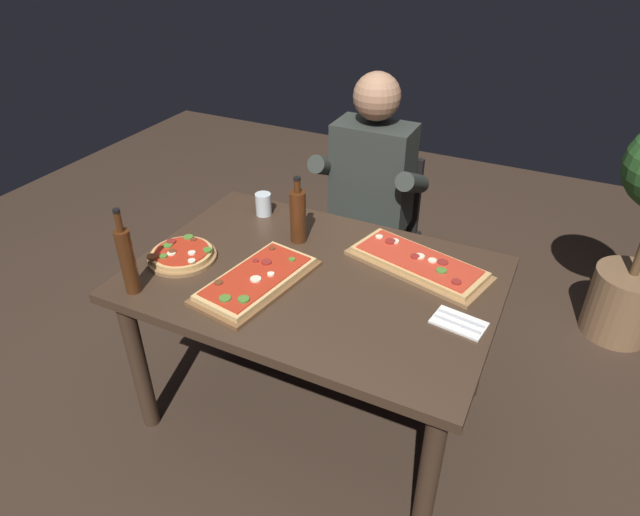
{
  "coord_description": "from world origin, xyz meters",
  "views": [
    {
      "loc": [
        0.8,
        -1.58,
        1.97
      ],
      "look_at": [
        0.0,
        0.05,
        0.79
      ],
      "focal_mm": 30.99,
      "sensor_mm": 36.0,
      "label": 1
    }
  ],
  "objects": [
    {
      "name": "ground_plane",
      "position": [
        0.0,
        0.0,
        0.0
      ],
      "size": [
        6.4,
        6.4,
        0.0
      ],
      "primitive_type": "plane",
      "color": "#38281E"
    },
    {
      "name": "dining_table",
      "position": [
        0.0,
        0.0,
        0.64
      ],
      "size": [
        1.4,
        0.96,
        0.74
      ],
      "color": "#3D2B1E",
      "rests_on": "ground_plane"
    },
    {
      "name": "pizza_rectangular_front",
      "position": [
        0.35,
        0.23,
        0.76
      ],
      "size": [
        0.61,
        0.37,
        0.05
      ],
      "color": "olive",
      "rests_on": "dining_table"
    },
    {
      "name": "pizza_rectangular_left",
      "position": [
        -0.17,
        -0.15,
        0.76
      ],
      "size": [
        0.33,
        0.54,
        0.05
      ],
      "color": "brown",
      "rests_on": "dining_table"
    },
    {
      "name": "pizza_round_far",
      "position": [
        -0.53,
        -0.13,
        0.76
      ],
      "size": [
        0.28,
        0.28,
        0.05
      ],
      "color": "olive",
      "rests_on": "dining_table"
    },
    {
      "name": "wine_bottle_dark",
      "position": [
        -0.18,
        0.2,
        0.86
      ],
      "size": [
        0.07,
        0.07,
        0.3
      ],
      "color": "#47230F",
      "rests_on": "dining_table"
    },
    {
      "name": "oil_bottle_amber",
      "position": [
        -0.56,
        -0.39,
        0.88
      ],
      "size": [
        0.06,
        0.06,
        0.34
      ],
      "color": "#47230F",
      "rests_on": "dining_table"
    },
    {
      "name": "tumbler_near_camera",
      "position": [
        -0.43,
        0.34,
        0.79
      ],
      "size": [
        0.07,
        0.07,
        0.1
      ],
      "color": "silver",
      "rests_on": "dining_table"
    },
    {
      "name": "napkin_cutlery_set",
      "position": [
        0.58,
        -0.04,
        0.74
      ],
      "size": [
        0.19,
        0.14,
        0.01
      ],
      "color": "white",
      "rests_on": "dining_table"
    },
    {
      "name": "diner_chair",
      "position": [
        -0.07,
        0.86,
        0.49
      ],
      "size": [
        0.44,
        0.44,
        0.87
      ],
      "color": "black",
      "rests_on": "ground_plane"
    },
    {
      "name": "seated_diner",
      "position": [
        -0.07,
        0.74,
        0.74
      ],
      "size": [
        0.53,
        0.41,
        1.33
      ],
      "color": "#23232D",
      "rests_on": "ground_plane"
    }
  ]
}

